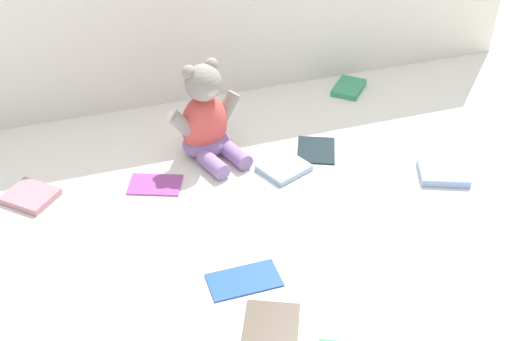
% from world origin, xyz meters
% --- Properties ---
extents(ground_plane, '(3.20, 3.20, 0.00)m').
position_xyz_m(ground_plane, '(0.00, 0.00, 0.00)').
color(ground_plane, silver).
extents(teddy_bear, '(0.19, 0.19, 0.23)m').
position_xyz_m(teddy_bear, '(-0.06, 0.14, 0.09)').
color(teddy_bear, '#D84C47').
rests_on(teddy_bear, ground_plane).
extents(book_case_0, '(0.14, 0.13, 0.02)m').
position_xyz_m(book_case_0, '(0.42, -0.12, 0.01)').
color(book_case_0, '#86A3D9').
rests_on(book_case_0, ground_plane).
extents(book_case_1, '(0.14, 0.11, 0.01)m').
position_xyz_m(book_case_1, '(-0.21, 0.05, 0.00)').
color(book_case_1, '#973E92').
rests_on(book_case_1, ground_plane).
extents(book_case_2, '(0.12, 0.13, 0.02)m').
position_xyz_m(book_case_2, '(0.39, 0.31, 0.01)').
color(book_case_2, '#379665').
rests_on(book_case_2, ground_plane).
extents(book_case_3, '(0.13, 0.12, 0.01)m').
position_xyz_m(book_case_3, '(0.08, 0.01, 0.01)').
color(book_case_3, '#87A4CB').
rests_on(book_case_3, ground_plane).
extents(book_case_4, '(0.13, 0.13, 0.02)m').
position_xyz_m(book_case_4, '(-0.48, 0.08, 0.01)').
color(book_case_4, '#B07381').
rests_on(book_case_4, ground_plane).
extents(book_case_5, '(0.14, 0.07, 0.01)m').
position_xyz_m(book_case_5, '(-0.11, -0.30, 0.00)').
color(book_case_5, '#1F4AA8').
rests_on(book_case_5, ground_plane).
extents(book_case_6, '(0.14, 0.16, 0.01)m').
position_xyz_m(book_case_6, '(-0.10, -0.43, 0.00)').
color(book_case_6, brown).
rests_on(book_case_6, ground_plane).
extents(book_case_8, '(0.13, 0.14, 0.01)m').
position_xyz_m(book_case_8, '(0.19, 0.06, 0.00)').
color(book_case_8, black).
rests_on(book_case_8, ground_plane).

